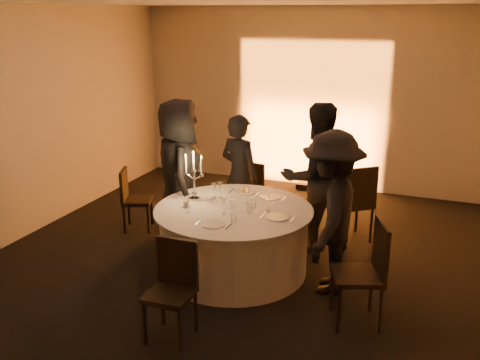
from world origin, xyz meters
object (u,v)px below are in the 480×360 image
(banquet_table, at_px, (234,240))
(chair_back_right, at_px, (355,199))
(guest_back_right, at_px, (316,178))
(candelabra, at_px, (194,183))
(chair_left, at_px, (132,196))
(guest_right, at_px, (331,213))
(guest_back_left, at_px, (240,175))
(guest_left, at_px, (179,173))
(chair_right, at_px, (367,267))
(chair_front, at_px, (173,284))
(coffee_cup, at_px, (186,204))
(chair_back_left, at_px, (256,187))

(banquet_table, xyz_separation_m, chair_back_right, (1.15, 1.34, 0.20))
(guest_back_right, distance_m, candelabra, 1.52)
(chair_left, height_order, guest_right, guest_right)
(guest_back_left, bearing_deg, chair_left, 34.50)
(chair_back_right, xyz_separation_m, guest_back_right, (-0.44, -0.37, 0.35))
(guest_left, bearing_deg, guest_back_left, -75.86)
(guest_back_left, bearing_deg, chair_back_right, -152.55)
(guest_left, relative_size, guest_back_right, 1.01)
(chair_right, xyz_separation_m, guest_right, (-0.47, 0.52, 0.30))
(chair_back_right, bearing_deg, guest_back_left, -28.33)
(chair_left, relative_size, guest_back_right, 0.46)
(guest_left, bearing_deg, chair_front, 176.65)
(guest_left, distance_m, coffee_cup, 0.79)
(chair_right, bearing_deg, coffee_cup, -122.33)
(banquet_table, xyz_separation_m, chair_right, (1.58, -0.55, 0.20))
(chair_back_right, relative_size, candelabra, 1.74)
(chair_left, relative_size, candelabra, 1.44)
(chair_front, xyz_separation_m, guest_back_right, (0.75, 2.36, 0.42))
(guest_back_right, bearing_deg, chair_left, -28.80)
(chair_right, height_order, guest_back_left, guest_back_left)
(chair_left, xyz_separation_m, coffee_cup, (1.24, -0.79, 0.32))
(candelabra, bearing_deg, coffee_cup, -85.14)
(guest_left, height_order, candelabra, guest_left)
(chair_front, bearing_deg, chair_back_right, 64.98)
(candelabra, bearing_deg, guest_back_right, 34.01)
(chair_back_right, distance_m, chair_front, 2.98)
(chair_front, distance_m, candelabra, 1.66)
(banquet_table, xyz_separation_m, guest_back_left, (-0.35, 1.09, 0.43))
(chair_left, relative_size, chair_back_right, 0.83)
(chair_right, height_order, chair_front, chair_right)
(chair_back_left, bearing_deg, banquet_table, 111.14)
(chair_front, bearing_deg, coffee_cup, 109.83)
(banquet_table, distance_m, guest_back_left, 1.22)
(guest_right, relative_size, coffee_cup, 16.03)
(candelabra, bearing_deg, chair_back_left, 81.44)
(chair_back_left, relative_size, chair_right, 0.84)
(chair_left, height_order, coffee_cup, chair_left)
(banquet_table, bearing_deg, candelabra, 167.22)
(guest_left, distance_m, candelabra, 0.57)
(banquet_table, relative_size, chair_back_left, 2.07)
(chair_left, xyz_separation_m, guest_right, (2.88, -0.69, 0.40))
(guest_right, bearing_deg, chair_left, -104.99)
(chair_right, relative_size, candelabra, 1.73)
(chair_right, bearing_deg, guest_right, -159.02)
(banquet_table, xyz_separation_m, chair_front, (-0.04, -1.39, 0.13))
(chair_back_left, bearing_deg, guest_back_left, 97.30)
(chair_left, height_order, chair_right, chair_right)
(chair_back_left, relative_size, chair_front, 0.94)
(chair_right, height_order, coffee_cup, chair_right)
(chair_right, bearing_deg, chair_back_left, -160.25)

